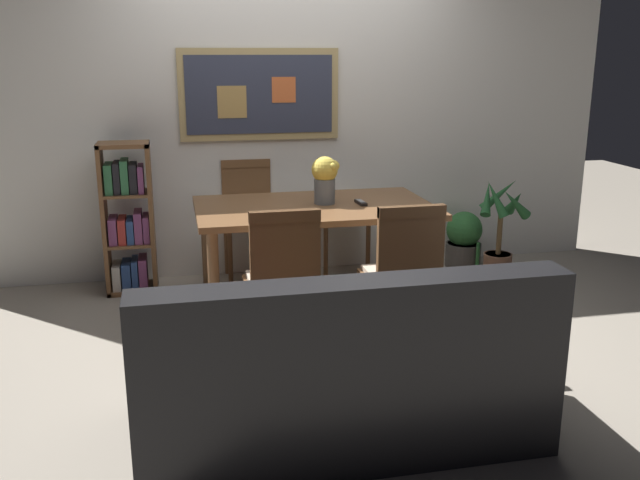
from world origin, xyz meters
TOP-DOWN VIEW (x-y plane):
  - ground_plane at (0.00, 0.00)m, footprint 12.00×12.00m
  - wall_back_with_painting at (-0.00, 1.34)m, footprint 5.20×0.14m
  - dining_table at (0.03, 0.39)m, footprint 1.57×0.95m
  - dining_chair_near_right at (0.37, -0.46)m, footprint 0.40×0.41m
  - dining_chair_far_right at (0.41, 1.24)m, footprint 0.40×0.41m
  - dining_chair_near_left at (-0.32, -0.42)m, footprint 0.40×0.41m
  - dining_chair_far_left at (-0.33, 1.20)m, footprint 0.40×0.41m
  - leather_couch at (-0.20, -1.27)m, footprint 1.80×0.84m
  - bookshelf at (-1.22, 1.02)m, footprint 0.36×0.28m
  - potted_ivy at (1.42, 1.08)m, footprint 0.30×0.31m
  - potted_palm at (1.54, 0.69)m, footprint 0.39×0.44m
  - flower_vase at (0.11, 0.42)m, footprint 0.19×0.18m
  - tv_remote at (0.34, 0.35)m, footprint 0.05×0.16m

SIDE VIEW (x-z plane):
  - ground_plane at x=0.00m, z-range 0.00..0.00m
  - potted_ivy at x=1.42m, z-range -0.04..0.48m
  - leather_couch at x=-0.20m, z-range -0.11..0.73m
  - potted_palm at x=1.54m, z-range -0.04..0.76m
  - bookshelf at x=-1.22m, z-range -0.03..1.07m
  - dining_chair_near_right at x=0.37m, z-range 0.08..0.99m
  - dining_chair_far_right at x=0.41m, z-range 0.08..0.99m
  - dining_chair_near_left at x=-0.32m, z-range 0.08..0.99m
  - dining_chair_far_left at x=-0.33m, z-range 0.08..0.99m
  - dining_table at x=0.03m, z-range 0.28..1.01m
  - tv_remote at x=0.34m, z-range 0.73..0.75m
  - flower_vase at x=0.11m, z-range 0.75..1.07m
  - wall_back_with_painting at x=0.00m, z-range 0.00..2.60m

